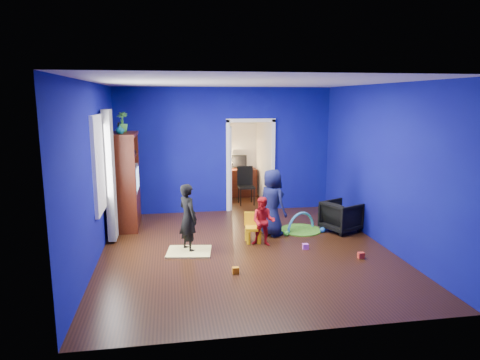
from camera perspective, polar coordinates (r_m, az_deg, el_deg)
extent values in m
cube|color=black|center=(7.66, 0.79, -9.33)|extent=(5.00, 5.50, 0.01)
cube|color=white|center=(7.20, 0.85, 12.90)|extent=(5.00, 5.50, 0.01)
cube|color=#0B0A75|center=(9.98, -1.99, 3.97)|extent=(5.00, 0.02, 2.90)
cube|color=#0B0A75|center=(4.67, 6.82, -3.99)|extent=(5.00, 0.02, 2.90)
cube|color=#0B0A75|center=(7.28, -18.94, 0.84)|extent=(0.02, 5.50, 2.90)
cube|color=#0B0A75|center=(8.11, 18.49, 1.83)|extent=(0.02, 5.50, 2.90)
imported|color=black|center=(8.87, 13.38, -4.72)|extent=(0.89, 0.88, 0.61)
imported|color=black|center=(7.51, -6.94, -5.00)|extent=(0.46, 0.52, 1.20)
imported|color=#0E1236|center=(8.32, 4.30, -3.01)|extent=(0.68, 0.76, 1.31)
imported|color=red|center=(7.77, 3.13, -5.54)|extent=(0.53, 0.47, 0.90)
imported|color=#0B555E|center=(8.64, -15.74, 6.51)|extent=(0.20, 0.20, 0.18)
imported|color=#3A8B32|center=(9.15, -15.43, 7.47)|extent=(0.27, 0.27, 0.41)
cube|color=#3B0E09|center=(9.08, -15.20, -0.10)|extent=(0.58, 1.14, 1.96)
cube|color=silver|center=(9.06, -14.96, 0.16)|extent=(0.46, 0.70, 0.54)
cube|color=#F2E07A|center=(7.59, -6.81, -9.47)|extent=(0.83, 0.70, 0.03)
sphere|color=yellow|center=(8.67, 3.54, -5.59)|extent=(0.39, 0.39, 0.39)
cube|color=yellow|center=(7.99, 1.74, -6.58)|extent=(0.32, 0.32, 0.50)
cylinder|color=green|center=(8.83, 8.10, -6.60)|extent=(0.82, 0.82, 0.02)
torus|color=#3F8CD8|center=(8.83, 8.11, -6.54)|extent=(0.68, 0.38, 0.74)
cube|color=white|center=(7.60, -18.45, 2.03)|extent=(0.03, 0.95, 1.55)
cube|color=slate|center=(8.17, -16.94, 0.56)|extent=(0.14, 0.42, 2.40)
cube|color=white|center=(10.13, 1.40, 1.79)|extent=(1.16, 0.10, 2.10)
cube|color=#3D140A|center=(11.71, 0.00, -0.33)|extent=(0.88, 0.44, 0.75)
cube|color=black|center=(11.73, -0.09, 2.54)|extent=(0.40, 0.05, 0.32)
sphere|color=#FFD88C|center=(11.64, -1.41, 2.37)|extent=(0.14, 0.14, 0.14)
cube|color=black|center=(10.77, 0.84, -0.86)|extent=(0.40, 0.40, 0.92)
cube|color=white|center=(11.62, -0.09, 7.76)|extent=(0.88, 0.24, 0.04)
cube|color=red|center=(7.56, 15.83, -9.63)|extent=(0.10, 0.08, 0.10)
sphere|color=blue|center=(8.76, 10.95, -6.53)|extent=(0.11, 0.11, 0.11)
cube|color=orange|center=(6.68, -0.59, -11.96)|extent=(0.10, 0.08, 0.10)
sphere|color=green|center=(8.44, 6.20, -7.07)|extent=(0.11, 0.11, 0.11)
cube|color=#D953DD|center=(7.77, 8.72, -8.76)|extent=(0.10, 0.08, 0.10)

